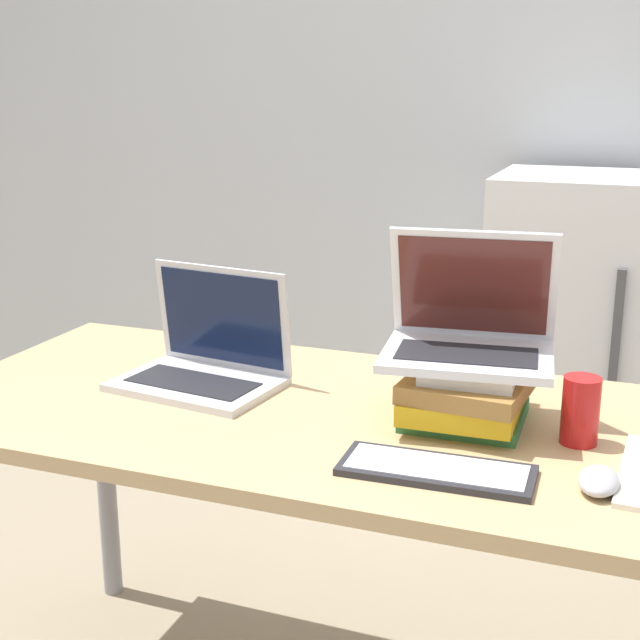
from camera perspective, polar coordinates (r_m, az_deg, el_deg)
wall_back at (r=3.09m, az=10.36°, el=14.67°), size 8.00×0.05×2.70m
desk at (r=1.77m, az=0.03°, el=-8.09°), size 1.58×0.75×0.75m
laptop_left at (r=1.88m, az=-7.36°, el=-2.64°), size 0.35×0.27×0.24m
book_stack at (r=1.68m, az=9.41°, el=-4.58°), size 0.23×0.28×0.12m
laptop_on_books at (r=1.66m, az=9.54°, el=-0.75°), size 0.33×0.27×0.24m
wireless_keyboard at (r=1.48m, az=7.47°, el=-9.50°), size 0.32×0.14×0.01m
mouse at (r=1.48m, az=17.41°, el=-9.79°), size 0.06×0.10×0.03m
soda_can at (r=1.63m, az=16.33°, el=-5.58°), size 0.07×0.07×0.12m
mini_fridge at (r=2.83m, az=15.59°, el=-2.17°), size 0.47×0.50×1.10m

